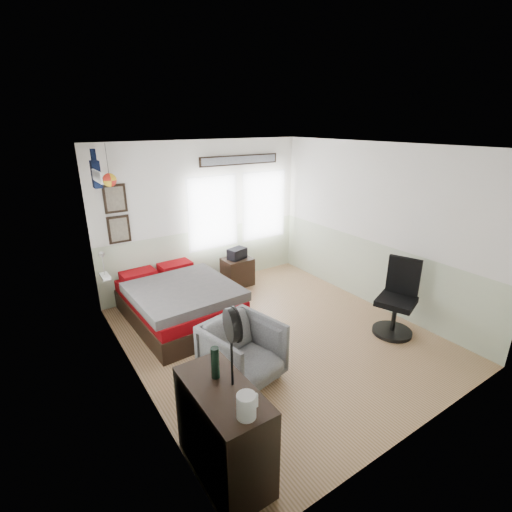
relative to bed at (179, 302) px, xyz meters
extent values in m
cube|color=olive|center=(1.01, -1.22, -0.32)|extent=(4.00, 4.50, 0.01)
cube|color=white|center=(1.01, 1.03, 1.04)|extent=(4.00, 0.02, 2.70)
cube|color=white|center=(1.01, -3.47, 1.04)|extent=(4.00, 0.02, 2.70)
cube|color=white|center=(-0.99, -1.22, 1.04)|extent=(0.02, 4.50, 2.70)
cube|color=white|center=(3.01, -1.22, 1.04)|extent=(0.02, 4.50, 2.70)
cube|color=white|center=(1.01, -1.22, 2.39)|extent=(4.00, 4.50, 0.02)
cube|color=beige|center=(1.01, 1.02, 0.24)|extent=(4.00, 0.01, 1.10)
cube|color=beige|center=(-0.98, -1.22, 0.24)|extent=(0.01, 4.50, 1.10)
cube|color=beige|center=(3.00, -1.22, 0.24)|extent=(0.01, 4.50, 1.10)
cube|color=silver|center=(-0.95, -0.67, 1.14)|extent=(0.03, 2.20, 1.35)
cube|color=silver|center=(1.16, 0.99, 1.09)|extent=(0.95, 0.03, 1.30)
cube|color=silver|center=(2.31, 0.99, 1.09)|extent=(0.95, 0.03, 1.30)
cube|color=black|center=(-0.54, 0.99, 1.04)|extent=(0.35, 0.03, 0.45)
cube|color=black|center=(-0.54, 0.99, 1.54)|extent=(0.35, 0.03, 0.45)
cube|color=#7F7259|center=(-0.54, 0.98, 1.04)|extent=(0.27, 0.01, 0.37)
cube|color=#7F7259|center=(-0.54, 0.98, 1.54)|extent=(0.27, 0.01, 0.37)
cube|color=black|center=(1.76, 0.99, 2.01)|extent=(1.65, 0.03, 0.18)
cube|color=gray|center=(1.76, 0.98, 2.01)|extent=(1.58, 0.01, 0.13)
cube|color=white|center=(-0.95, -0.07, 2.04)|extent=(0.02, 0.48, 0.14)
sphere|color=red|center=(-0.64, 0.73, 1.87)|extent=(0.20, 0.20, 0.20)
cube|color=black|center=(0.00, 0.01, -0.15)|extent=(1.50, 2.07, 0.32)
cube|color=maroon|center=(0.00, 0.01, 0.10)|extent=(1.45, 2.03, 0.18)
cube|color=#514A47|center=(0.00, -0.21, 0.26)|extent=(1.53, 1.53, 0.14)
cube|color=maroon|center=(-0.33, 0.82, 0.26)|extent=(0.57, 0.37, 0.14)
cube|color=maroon|center=(0.33, 0.82, 0.26)|extent=(0.57, 0.37, 0.14)
cube|color=black|center=(-0.73, -2.78, 0.14)|extent=(0.48, 1.00, 0.90)
imported|color=gray|center=(0.08, -1.78, 0.06)|extent=(0.97, 0.99, 0.76)
cube|color=black|center=(1.47, 0.66, -0.05)|extent=(0.54, 0.43, 0.54)
cylinder|color=black|center=(2.48, -2.14, -0.29)|extent=(0.57, 0.57, 0.05)
cylinder|color=black|center=(2.48, -2.14, -0.04)|extent=(0.07, 0.07, 0.44)
cube|color=black|center=(2.48, -2.14, 0.21)|extent=(0.65, 0.65, 0.09)
cube|color=black|center=(2.69, -2.06, 0.54)|extent=(0.23, 0.45, 0.57)
cylinder|color=silver|center=(-0.73, -3.15, 0.68)|extent=(0.15, 0.15, 0.20)
cube|color=silver|center=(-0.64, -3.15, 0.69)|extent=(0.02, 0.02, 0.12)
cylinder|color=black|center=(-0.70, -2.62, 0.73)|extent=(0.07, 0.07, 0.29)
cylinder|color=black|center=(-0.63, -2.78, 0.86)|extent=(0.02, 0.02, 0.55)
cylinder|color=black|center=(-0.63, -2.78, 1.16)|extent=(0.11, 0.28, 0.28)
cylinder|color=black|center=(-0.59, -2.78, 1.16)|extent=(0.07, 0.29, 0.29)
cube|color=black|center=(1.47, 0.66, 0.32)|extent=(0.39, 0.31, 0.20)
camera|label=1|loc=(-1.89, -5.03, 2.67)|focal=26.00mm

